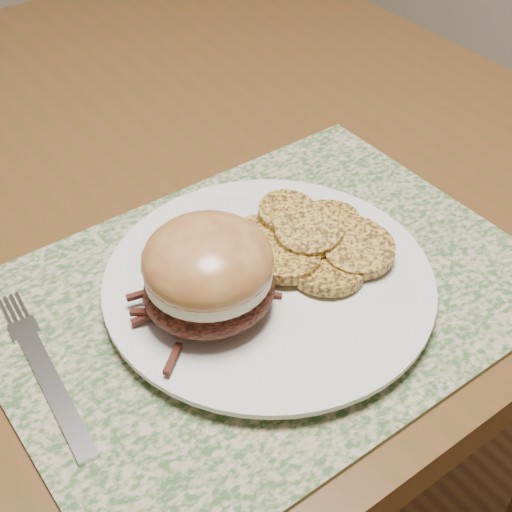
{
  "coord_description": "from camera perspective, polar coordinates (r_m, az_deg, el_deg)",
  "views": [
    {
      "loc": [
        -0.0,
        -0.59,
        1.18
      ],
      "look_at": [
        0.25,
        -0.25,
        0.79
      ],
      "focal_mm": 50.0,
      "sensor_mm": 36.0,
      "label": 1
    }
  ],
  "objects": [
    {
      "name": "dinner_plate",
      "position": [
        0.6,
        1.04,
        -2.25
      ],
      "size": [
        0.26,
        0.26,
        0.02
      ],
      "primitive_type": "cylinder",
      "color": "silver",
      "rests_on": "placemat"
    },
    {
      "name": "fork",
      "position": [
        0.57,
        -16.63,
        -8.61
      ],
      "size": [
        0.03,
        0.18,
        0.0
      ],
      "rotation": [
        0.0,
        0.0,
        -0.08
      ],
      "color": "#B3B3BA",
      "rests_on": "placemat"
    },
    {
      "name": "placemat",
      "position": [
        0.6,
        0.84,
        -2.98
      ],
      "size": [
        0.45,
        0.33,
        0.0
      ],
      "primitive_type": "cube",
      "color": "#38592D",
      "rests_on": "dining_table"
    },
    {
      "name": "roasted_potatoes",
      "position": [
        0.62,
        4.48,
        1.4
      ],
      "size": [
        0.15,
        0.16,
        0.03
      ],
      "color": "#B78D35",
      "rests_on": "dinner_plate"
    },
    {
      "name": "pork_sandwich",
      "position": [
        0.54,
        -3.84,
        -1.36
      ],
      "size": [
        0.12,
        0.11,
        0.08
      ],
      "rotation": [
        0.0,
        0.0,
        -0.13
      ],
      "color": "black",
      "rests_on": "dinner_plate"
    }
  ]
}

